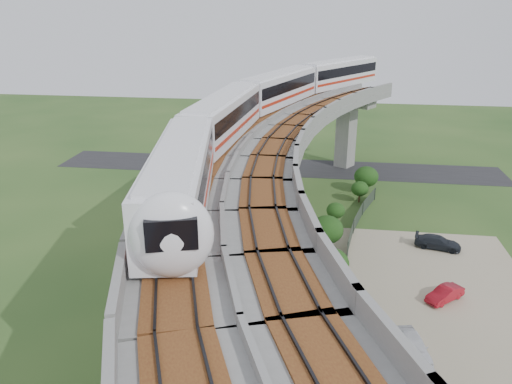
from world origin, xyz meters
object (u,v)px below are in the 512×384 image
car_white (414,346)px  metro_train (274,103)px  car_red (445,294)px  car_dark (438,242)px

car_white → metro_train: bearing=108.5°
car_white → car_red: (3.29, 6.69, -0.09)m
metro_train → car_red: 22.19m
car_white → car_dark: (4.48, 15.51, -0.05)m
car_red → car_dark: (1.19, 8.82, 0.04)m
metro_train → car_white: metro_train is taller
metro_train → car_red: bearing=-40.6°
metro_train → car_dark: 19.71m
car_dark → car_white: bearing=177.6°
car_white → car_dark: car_white is taller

